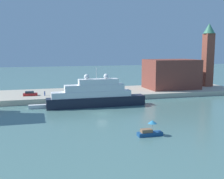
% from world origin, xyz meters
% --- Properties ---
extents(ground, '(400.00, 400.00, 0.00)m').
position_xyz_m(ground, '(0.00, 0.00, 0.00)').
color(ground, slate).
extents(quay_dock, '(110.00, 21.68, 1.60)m').
position_xyz_m(quay_dock, '(0.00, 26.84, 0.80)').
color(quay_dock, '#B7AD99').
rests_on(quay_dock, ground).
extents(large_yacht, '(27.37, 3.72, 10.88)m').
position_xyz_m(large_yacht, '(0.28, 8.96, 3.08)').
color(large_yacht, black).
rests_on(large_yacht, ground).
extents(small_motorboat, '(4.66, 1.70, 2.88)m').
position_xyz_m(small_motorboat, '(4.33, -19.83, 0.94)').
color(small_motorboat, navy).
rests_on(small_motorboat, ground).
extents(work_barge, '(6.49, 1.51, 0.98)m').
position_xyz_m(work_barge, '(-14.39, 10.84, 0.49)').
color(work_barge, silver).
rests_on(work_barge, ground).
extents(harbor_building, '(17.95, 12.89, 10.53)m').
position_xyz_m(harbor_building, '(32.38, 26.75, 6.86)').
color(harbor_building, brown).
rests_on(harbor_building, quay_dock).
extents(bell_tower, '(4.39, 4.39, 23.93)m').
position_xyz_m(bell_tower, '(48.65, 28.61, 14.56)').
color(bell_tower, brown).
rests_on(bell_tower, quay_dock).
extents(parked_car, '(4.32, 1.81, 1.37)m').
position_xyz_m(parked_car, '(-17.26, 23.20, 2.19)').
color(parked_car, '#B21E1E').
rests_on(parked_car, quay_dock).
extents(person_figure, '(0.36, 0.36, 1.56)m').
position_xyz_m(person_figure, '(-12.91, 21.89, 2.31)').
color(person_figure, '#334C8C').
rests_on(person_figure, quay_dock).
extents(mooring_bollard, '(0.53, 0.53, 0.84)m').
position_xyz_m(mooring_bollard, '(1.34, 17.47, 2.02)').
color(mooring_bollard, black).
rests_on(mooring_bollard, quay_dock).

